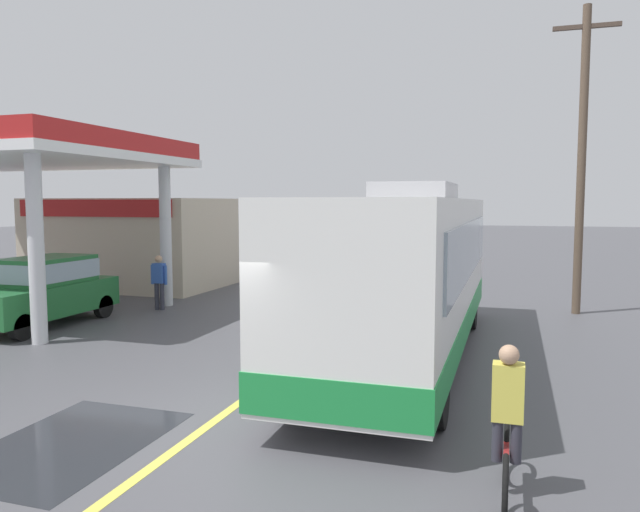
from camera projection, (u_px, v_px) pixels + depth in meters
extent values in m
plane|color=#4C4C51|center=(417.00, 273.00, 27.80)|extent=(120.00, 120.00, 0.00)
cube|color=#D8CC4C|center=(397.00, 287.00, 23.06)|extent=(0.16, 50.00, 0.01)
cube|color=#26282D|center=(70.00, 444.00, 8.15)|extent=(2.07, 3.07, 0.01)
cube|color=white|center=(407.00, 269.00, 12.63)|extent=(2.50, 11.00, 2.90)
cube|color=#1E8C3F|center=(407.00, 320.00, 12.72)|extent=(2.54, 11.04, 0.56)
cube|color=#8C9EAD|center=(334.00, 270.00, 7.42)|extent=(2.30, 0.10, 1.40)
cube|color=#8C9EAD|center=(349.00, 246.00, 12.97)|extent=(0.06, 9.35, 1.10)
cube|color=#8C9EAD|center=(470.00, 249.00, 12.20)|extent=(0.06, 9.35, 1.10)
cube|color=white|center=(334.00, 214.00, 7.37)|extent=(1.75, 0.08, 0.32)
cube|color=#B2B2B7|center=(416.00, 191.00, 13.43)|extent=(1.60, 2.80, 0.36)
cylinder|color=black|center=(294.00, 380.00, 9.39)|extent=(0.30, 1.00, 1.00)
cylinder|color=black|center=(436.00, 394.00, 8.72)|extent=(0.30, 1.00, 1.00)
cylinder|color=black|center=(387.00, 305.00, 16.21)|extent=(0.30, 1.00, 1.00)
cylinder|color=black|center=(470.00, 309.00, 15.54)|extent=(0.30, 1.00, 1.00)
cylinder|color=silver|center=(36.00, 244.00, 13.75)|extent=(0.36, 0.36, 4.60)
cylinder|color=silver|center=(166.00, 233.00, 18.87)|extent=(0.36, 0.36, 4.60)
cube|color=red|center=(5.00, 288.00, 17.57)|extent=(0.70, 0.60, 1.50)
cube|color=beige|center=(132.00, 242.00, 23.37)|extent=(7.00, 4.40, 3.40)
cube|color=#B21E1E|center=(93.00, 208.00, 21.12)|extent=(6.30, 0.10, 0.60)
cube|color=#1E602D|center=(42.00, 299.00, 15.81)|extent=(1.70, 4.20, 0.80)
cube|color=#1E602D|center=(46.00, 270.00, 15.94)|extent=(1.50, 2.31, 0.70)
cube|color=#8C9EAD|center=(46.00, 270.00, 15.94)|extent=(1.53, 2.35, 0.49)
cylinder|color=black|center=(21.00, 327.00, 14.20)|extent=(0.20, 0.64, 0.64)
cylinder|color=black|center=(60.00, 304.00, 17.50)|extent=(0.20, 0.64, 0.64)
cylinder|color=black|center=(103.00, 306.00, 17.04)|extent=(0.20, 0.64, 0.64)
cube|color=#A5A5AD|center=(369.00, 243.00, 27.57)|extent=(2.00, 6.00, 2.10)
cube|color=#8C9EAD|center=(369.00, 234.00, 27.54)|extent=(2.04, 5.10, 0.80)
cube|color=#2D2D33|center=(352.00, 268.00, 24.75)|extent=(1.90, 0.16, 0.36)
cylinder|color=black|center=(338.00, 269.00, 26.03)|extent=(0.22, 0.76, 0.76)
cylinder|color=black|center=(378.00, 270.00, 25.50)|extent=(0.22, 0.76, 0.76)
cylinder|color=black|center=(361.00, 260.00, 29.83)|extent=(0.22, 0.76, 0.76)
cylinder|color=black|center=(396.00, 262.00, 29.29)|extent=(0.22, 0.76, 0.76)
torus|color=black|center=(505.00, 490.00, 6.08)|extent=(0.06, 0.72, 0.72)
torus|color=black|center=(506.00, 448.00, 7.13)|extent=(0.06, 0.72, 0.72)
cube|color=maroon|center=(506.00, 454.00, 6.59)|extent=(0.06, 1.10, 0.08)
cube|color=#D8CC4C|center=(508.00, 392.00, 6.63)|extent=(0.34, 0.24, 0.64)
sphere|color=tan|center=(509.00, 355.00, 6.54)|extent=(0.22, 0.22, 0.22)
cylinder|color=#2D2D38|center=(497.00, 436.00, 6.66)|extent=(0.12, 0.12, 0.55)
cylinder|color=#2D2D38|center=(516.00, 439.00, 6.59)|extent=(0.12, 0.12, 0.55)
cylinder|color=#33333F|center=(78.00, 292.00, 19.08)|extent=(0.14, 0.14, 0.82)
cylinder|color=#33333F|center=(83.00, 293.00, 19.02)|extent=(0.14, 0.14, 0.82)
cube|color=#3359B2|center=(80.00, 270.00, 18.99)|extent=(0.36, 0.22, 0.60)
sphere|color=tan|center=(79.00, 257.00, 18.95)|extent=(0.22, 0.22, 0.22)
cylinder|color=#3359B2|center=(74.00, 272.00, 19.06)|extent=(0.09, 0.09, 0.58)
cylinder|color=#3359B2|center=(86.00, 272.00, 18.92)|extent=(0.09, 0.09, 0.58)
cylinder|color=#33333F|center=(157.00, 296.00, 18.30)|extent=(0.14, 0.14, 0.82)
cylinder|color=#33333F|center=(162.00, 297.00, 18.24)|extent=(0.14, 0.14, 0.82)
cube|color=#3359B2|center=(159.00, 273.00, 18.21)|extent=(0.36, 0.22, 0.60)
sphere|color=tan|center=(159.00, 259.00, 18.17)|extent=(0.22, 0.22, 0.22)
cylinder|color=#3359B2|center=(152.00, 275.00, 18.28)|extent=(0.09, 0.09, 0.58)
cylinder|color=#3359B2|center=(166.00, 275.00, 18.14)|extent=(0.09, 0.09, 0.58)
cylinder|color=brown|center=(582.00, 162.00, 17.29)|extent=(0.24, 0.24, 8.80)
cube|color=#4C3D33|center=(587.00, 26.00, 16.95)|extent=(1.80, 0.12, 0.12)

